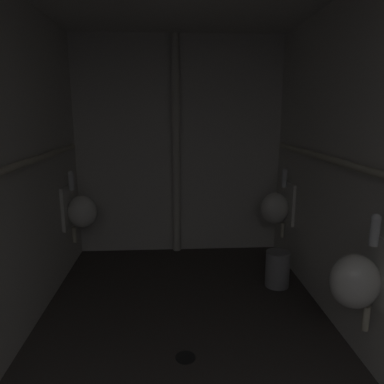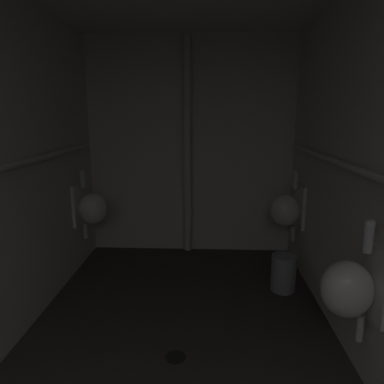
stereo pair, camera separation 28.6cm
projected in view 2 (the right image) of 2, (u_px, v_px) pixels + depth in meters
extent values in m
cube|color=#383330|center=(174.00, 384.00, 2.26)|extent=(2.47, 4.51, 0.08)
cube|color=silver|center=(191.00, 148.00, 4.14)|extent=(2.47, 0.06, 2.48)
ellipsoid|color=silver|center=(93.00, 209.00, 3.77)|extent=(0.30, 0.26, 0.34)
cube|color=silver|center=(78.00, 204.00, 3.77)|extent=(0.03, 0.30, 0.44)
cylinder|color=silver|center=(83.00, 180.00, 3.71)|extent=(0.06, 0.06, 0.16)
sphere|color=silver|center=(82.00, 172.00, 3.69)|extent=(0.06, 0.06, 0.06)
cylinder|color=beige|center=(85.00, 231.00, 3.83)|extent=(0.04, 0.04, 0.16)
ellipsoid|color=silver|center=(347.00, 289.00, 2.06)|extent=(0.30, 0.26, 0.34)
cube|color=silver|center=(375.00, 282.00, 2.04)|extent=(0.03, 0.30, 0.44)
cylinder|color=silver|center=(368.00, 239.00, 1.99)|extent=(0.06, 0.06, 0.16)
sphere|color=silver|center=(370.00, 224.00, 1.97)|extent=(0.06, 0.06, 0.06)
cylinder|color=beige|center=(360.00, 328.00, 2.11)|extent=(0.04, 0.04, 0.16)
ellipsoid|color=silver|center=(285.00, 210.00, 3.72)|extent=(0.30, 0.26, 0.34)
cube|color=silver|center=(300.00, 206.00, 3.70)|extent=(0.03, 0.30, 0.44)
cylinder|color=silver|center=(296.00, 181.00, 3.64)|extent=(0.06, 0.06, 0.16)
sphere|color=silver|center=(296.00, 173.00, 3.63)|extent=(0.06, 0.06, 0.06)
cylinder|color=beige|center=(293.00, 233.00, 3.77)|extent=(0.04, 0.04, 0.16)
sphere|color=beige|center=(85.00, 145.00, 3.83)|extent=(0.06, 0.06, 0.06)
cylinder|color=beige|center=(375.00, 177.00, 1.96)|extent=(0.05, 3.69, 0.05)
sphere|color=beige|center=(295.00, 146.00, 3.76)|extent=(0.06, 0.06, 0.06)
cylinder|color=beige|center=(187.00, 148.00, 4.04)|extent=(0.09, 0.09, 2.43)
cylinder|color=black|center=(176.00, 357.00, 2.45)|extent=(0.14, 0.14, 0.01)
cylinder|color=gray|center=(283.00, 273.00, 3.34)|extent=(0.23, 0.23, 0.34)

